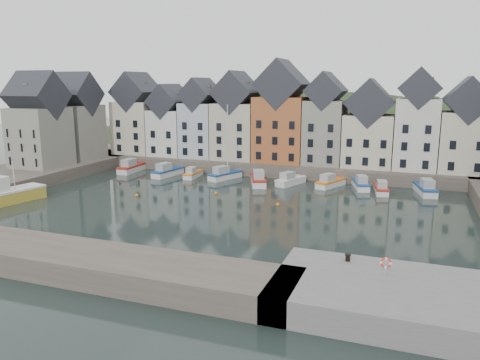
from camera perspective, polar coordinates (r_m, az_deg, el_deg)
The scene contains 21 objects.
ground at distance 58.49m, azimuth -2.39°, elevation -3.81°, with size 260.00×260.00×0.00m, color black.
far_quay at distance 86.08m, azimuth 5.28°, elevation 1.89°, with size 90.00×16.00×2.00m, color #4C423A.
left_quay at distance 81.78m, azimuth -26.21°, elevation 0.19°, with size 14.00×54.00×2.00m, color #4C423A.
near_quay at distance 35.20m, azimuth 19.29°, elevation -13.62°, with size 18.00×10.00×2.00m, color #60605E.
near_wall at distance 46.07m, azimuth -25.20°, elevation -8.01°, with size 50.00×6.00×2.00m, color #4C423A.
hillside at distance 115.18m, azimuth 8.49°, elevation -5.35°, with size 153.60×70.40×64.00m.
far_terrace at distance 82.38m, azimuth 7.20°, elevation 6.93°, with size 72.37×8.16×17.78m.
left_terrace at distance 87.57m, azimuth -21.27°, elevation 6.51°, with size 7.65×17.00×15.69m.
mooring_buoys at distance 64.73m, azimuth -3.86°, elevation -2.16°, with size 20.50×5.50×0.50m.
boat_a at distance 86.08m, azimuth -13.11°, elevation 1.50°, with size 2.38×7.08×2.70m.
boat_b at distance 81.05m, azimuth -8.88°, elevation 1.02°, with size 3.17×7.04×2.61m.
boat_c at distance 79.31m, azimuth -5.78°, elevation 0.75°, with size 2.01×5.46×2.06m.
boat_d at distance 77.47m, azimuth -1.92°, elevation 0.68°, with size 4.26×6.81×12.47m.
boat_e at distance 73.45m, azimuth 2.25°, elevation 0.05°, with size 4.53×7.22×2.66m.
boat_f at distance 73.69m, azimuth 6.13°, elevation -0.05°, with size 3.96×6.34×2.33m.
boat_g at distance 73.03m, azimuth 10.92°, elevation -0.30°, with size 4.06×6.38×2.35m.
boat_h at distance 73.02m, azimuth 14.51°, elevation -0.47°, with size 3.44×6.37×2.34m.
boat_i at distance 70.79m, azimuth 16.83°, elevation -1.03°, with size 2.59×5.80×2.15m.
boat_j at distance 72.25m, azimuth 21.67°, elevation -1.00°, with size 3.48×6.98×2.57m.
mooring_bollard at distance 38.05m, azimuth 13.01°, elevation -9.15°, with size 0.48×0.48×0.56m.
life_ring_post at distance 36.07m, azimuth 17.36°, elevation -9.65°, with size 0.80×0.17×1.30m.
Camera 1 is at (21.73, -51.98, 15.71)m, focal length 35.00 mm.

